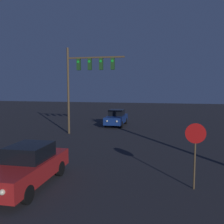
{
  "coord_description": "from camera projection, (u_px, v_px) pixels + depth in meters",
  "views": [
    {
      "loc": [
        3.22,
        -0.94,
        3.79
      ],
      "look_at": [
        0.0,
        12.67,
        2.41
      ],
      "focal_mm": 40.0,
      "sensor_mm": 36.0,
      "label": 1
    }
  ],
  "objects": [
    {
      "name": "car_near",
      "position": [
        28.0,
        166.0,
        9.56
      ],
      "size": [
        1.8,
        4.46,
        1.58
      ],
      "rotation": [
        0.0,
        0.0,
        3.18
      ],
      "color": "#B21E1E",
      "rests_on": "ground_plane"
    },
    {
      "name": "car_far",
      "position": [
        116.0,
        118.0,
        24.77
      ],
      "size": [
        1.78,
        4.46,
        1.58
      ],
      "rotation": [
        0.0,
        0.0,
        3.17
      ],
      "color": "navy",
      "rests_on": "ground_plane"
    },
    {
      "name": "traffic_signal_mast",
      "position": [
        85.0,
        74.0,
        19.78
      ],
      "size": [
        4.72,
        0.3,
        6.95
      ],
      "color": "brown",
      "rests_on": "ground_plane"
    },
    {
      "name": "stop_sign",
      "position": [
        195.0,
        143.0,
        9.16
      ],
      "size": [
        0.75,
        0.07,
        2.49
      ],
      "color": "brown",
      "rests_on": "ground_plane"
    }
  ]
}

